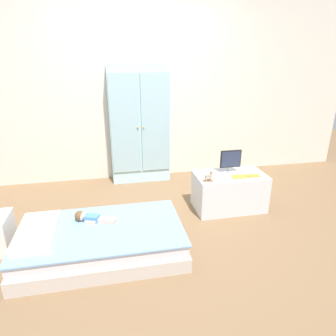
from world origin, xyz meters
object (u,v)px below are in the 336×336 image
object	(u,v)px
doll	(87,217)
tv_stand	(229,191)
book_orange	(253,176)
wardrobe	(140,125)
book_yellow	(239,177)
rocking_horse_toy	(209,176)
tv_monitor	(231,160)
bed	(102,241)

from	to	relation	value
doll	tv_stand	world-z (taller)	tv_stand
book_orange	wardrobe	bearing A→B (deg)	133.94
book_yellow	book_orange	size ratio (longest dim) A/B	1.06
book_orange	book_yellow	bearing A→B (deg)	180.00
tv_stand	rocking_horse_toy	world-z (taller)	rocking_horse_toy
book_yellow	tv_monitor	bearing A→B (deg)	102.11
bed	tv_stand	size ratio (longest dim) A/B	1.82
doll	tv_stand	xyz separation A→B (m)	(1.59, 0.44, -0.09)
doll	tv_monitor	distance (m)	1.72
bed	tv_monitor	distance (m)	1.70
bed	wardrobe	size ratio (longest dim) A/B	0.90
doll	rocking_horse_toy	distance (m)	1.33
book_orange	rocking_horse_toy	bearing A→B (deg)	-175.95
bed	rocking_horse_toy	bearing A→B (deg)	21.46
tv_stand	book_yellow	bearing A→B (deg)	-59.20
wardrobe	book_yellow	xyz separation A→B (m)	(0.98, -1.19, -0.37)
wardrobe	bed	bearing A→B (deg)	-108.22
tv_stand	book_orange	distance (m)	0.34
book_yellow	rocking_horse_toy	bearing A→B (deg)	-174.10
book_yellow	wardrobe	bearing A→B (deg)	129.39
doll	rocking_horse_toy	xyz separation A→B (m)	(1.28, 0.30, 0.19)
tv_stand	book_orange	bearing A→B (deg)	-23.80
book_orange	tv_stand	bearing A→B (deg)	156.20
wardrobe	tv_monitor	bearing A→B (deg)	-47.14
tv_stand	wardrobe	bearing A→B (deg)	130.10
rocking_horse_toy	tv_monitor	bearing A→B (deg)	33.25
wardrobe	tv_monitor	size ratio (longest dim) A/B	6.13
doll	book_orange	distance (m)	1.86
tv_stand	tv_monitor	world-z (taller)	tv_monitor
tv_stand	tv_monitor	xyz separation A→B (m)	(0.02, 0.08, 0.37)
book_orange	tv_monitor	bearing A→B (deg)	139.38
tv_stand	book_orange	size ratio (longest dim) A/B	5.42
doll	wardrobe	xyz separation A→B (m)	(0.68, 1.53, 0.51)
bed	book_orange	world-z (taller)	book_orange
doll	book_orange	world-z (taller)	book_orange
doll	book_yellow	world-z (taller)	book_yellow
doll	tv_monitor	bearing A→B (deg)	17.79
doll	tv_monitor	size ratio (longest dim) A/B	1.45
book_yellow	book_orange	bearing A→B (deg)	0.00
tv_monitor	book_yellow	world-z (taller)	tv_monitor
bed	book_yellow	world-z (taller)	book_yellow
tv_monitor	book_orange	world-z (taller)	tv_monitor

